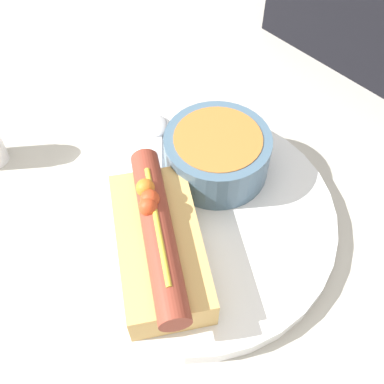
{
  "coord_description": "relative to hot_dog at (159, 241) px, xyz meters",
  "views": [
    {
      "loc": [
        0.19,
        -0.17,
        0.4
      ],
      "look_at": [
        0.0,
        0.0,
        0.05
      ],
      "focal_mm": 42.0,
      "sensor_mm": 36.0,
      "label": 1
    }
  ],
  "objects": [
    {
      "name": "dinner_plate",
      "position": [
        -0.02,
        0.06,
        -0.03
      ],
      "size": [
        0.3,
        0.3,
        0.02
      ],
      "color": "white",
      "rests_on": "ground_plane"
    },
    {
      "name": "soup_bowl",
      "position": [
        -0.04,
        0.11,
        0.0
      ],
      "size": [
        0.11,
        0.11,
        0.05
      ],
      "color": "slate",
      "rests_on": "dinner_plate"
    },
    {
      "name": "ground_plane",
      "position": [
        -0.02,
        0.06,
        -0.04
      ],
      "size": [
        4.0,
        4.0,
        0.0
      ],
      "primitive_type": "plane",
      "color": "#BCB7AD"
    },
    {
      "name": "hot_dog",
      "position": [
        0.0,
        0.0,
        0.0
      ],
      "size": [
        0.17,
        0.14,
        0.07
      ],
      "rotation": [
        0.0,
        0.0,
        -0.54
      ],
      "color": "#DBAD60",
      "rests_on": "dinner_plate"
    },
    {
      "name": "spoon",
      "position": [
        -0.11,
        0.09,
        -0.02
      ],
      "size": [
        0.13,
        0.11,
        0.01
      ],
      "rotation": [
        0.0,
        0.0,
        2.44
      ],
      "color": "#B7B7BC",
      "rests_on": "dinner_plate"
    }
  ]
}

